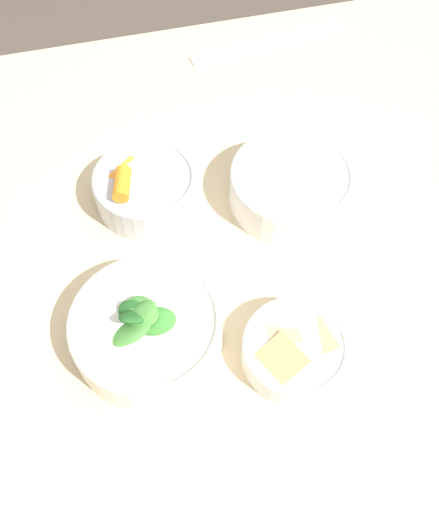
{
  "coord_description": "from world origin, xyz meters",
  "views": [
    {
      "loc": [
        -0.2,
        -0.43,
        1.43
      ],
      "look_at": [
        -0.1,
        -0.01,
        0.77
      ],
      "focal_mm": 40.0,
      "sensor_mm": 36.0,
      "label": 1
    }
  ],
  "objects_px": {
    "bowl_beans_hotdog": "(291,187)",
    "bowl_cookies": "(295,350)",
    "ruler": "(267,43)",
    "bowl_greens": "(146,328)",
    "bowl_carrots": "(145,187)"
  },
  "relations": [
    {
      "from": "bowl_carrots",
      "to": "ruler",
      "type": "distance_m",
      "value": 0.43
    },
    {
      "from": "bowl_carrots",
      "to": "bowl_greens",
      "type": "distance_m",
      "value": 0.23
    },
    {
      "from": "ruler",
      "to": "bowl_beans_hotdog",
      "type": "bearing_deg",
      "value": -101.66
    },
    {
      "from": "bowl_cookies",
      "to": "bowl_carrots",
      "type": "bearing_deg",
      "value": 114.32
    },
    {
      "from": "ruler",
      "to": "bowl_cookies",
      "type": "bearing_deg",
      "value": -103.77
    },
    {
      "from": "bowl_greens",
      "to": "bowl_beans_hotdog",
      "type": "height_order",
      "value": "bowl_greens"
    },
    {
      "from": "bowl_beans_hotdog",
      "to": "bowl_greens",
      "type": "bearing_deg",
      "value": -144.7
    },
    {
      "from": "bowl_cookies",
      "to": "ruler",
      "type": "relative_size",
      "value": 0.44
    },
    {
      "from": "bowl_carrots",
      "to": "ruler",
      "type": "height_order",
      "value": "bowl_carrots"
    },
    {
      "from": "bowl_cookies",
      "to": "bowl_greens",
      "type": "bearing_deg",
      "value": 157.73
    },
    {
      "from": "bowl_greens",
      "to": "bowl_beans_hotdog",
      "type": "xyz_separation_m",
      "value": [
        0.25,
        0.18,
        -0.0
      ]
    },
    {
      "from": "bowl_beans_hotdog",
      "to": "bowl_cookies",
      "type": "xyz_separation_m",
      "value": [
        -0.08,
        -0.25,
        -0.01
      ]
    },
    {
      "from": "bowl_cookies",
      "to": "ruler",
      "type": "height_order",
      "value": "bowl_cookies"
    },
    {
      "from": "bowl_beans_hotdog",
      "to": "bowl_cookies",
      "type": "bearing_deg",
      "value": -106.83
    },
    {
      "from": "bowl_carrots",
      "to": "bowl_cookies",
      "type": "xyz_separation_m",
      "value": [
        0.14,
        -0.3,
        -0.01
      ]
    }
  ]
}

